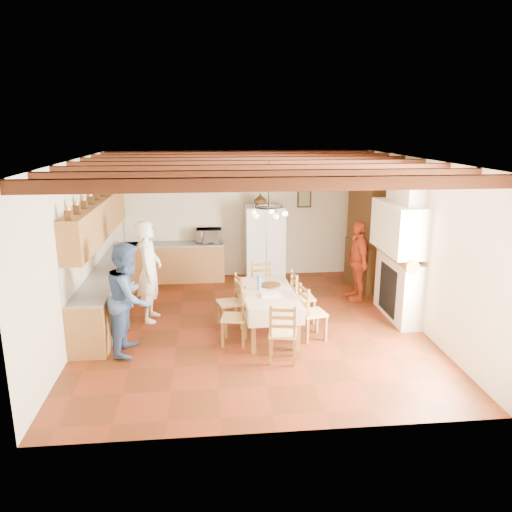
{
  "coord_description": "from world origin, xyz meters",
  "views": [
    {
      "loc": [
        -0.77,
        -8.44,
        3.59
      ],
      "look_at": [
        0.1,
        0.3,
        1.25
      ],
      "focal_mm": 35.0,
      "sensor_mm": 36.0,
      "label": 1
    }
  ],
  "objects_px": {
    "hutch": "(368,236)",
    "chair_end_far": "(262,288)",
    "chair_right_near": "(313,312)",
    "person_man": "(149,271)",
    "person_woman_red": "(358,261)",
    "microwave": "(209,236)",
    "chair_end_near": "(283,332)",
    "chair_left_far": "(229,302)",
    "dining_table": "(268,296)",
    "person_woman_blue": "(129,298)",
    "chair_left_near": "(234,316)",
    "chair_right_far": "(303,296)",
    "refrigerator": "(265,244)"
  },
  "relations": [
    {
      "from": "hutch",
      "to": "chair_end_far",
      "type": "relative_size",
      "value": 2.45
    },
    {
      "from": "refrigerator",
      "to": "hutch",
      "type": "relative_size",
      "value": 0.75
    },
    {
      "from": "hutch",
      "to": "chair_left_near",
      "type": "height_order",
      "value": "hutch"
    },
    {
      "from": "chair_right_far",
      "to": "person_woman_red",
      "type": "distance_m",
      "value": 1.75
    },
    {
      "from": "person_woman_blue",
      "to": "microwave",
      "type": "xyz_separation_m",
      "value": [
        1.3,
        3.74,
        0.16
      ]
    },
    {
      "from": "chair_left_far",
      "to": "person_man",
      "type": "xyz_separation_m",
      "value": [
        -1.46,
        0.49,
        0.47
      ]
    },
    {
      "from": "chair_left_near",
      "to": "chair_end_near",
      "type": "distance_m",
      "value": 1.01
    },
    {
      "from": "person_woman_red",
      "to": "microwave",
      "type": "bearing_deg",
      "value": -118.35
    },
    {
      "from": "chair_left_far",
      "to": "chair_right_far",
      "type": "distance_m",
      "value": 1.38
    },
    {
      "from": "refrigerator",
      "to": "hutch",
      "type": "bearing_deg",
      "value": -18.12
    },
    {
      "from": "microwave",
      "to": "chair_right_near",
      "type": "bearing_deg",
      "value": -60.54
    },
    {
      "from": "hutch",
      "to": "person_woman_red",
      "type": "relative_size",
      "value": 1.4
    },
    {
      "from": "chair_right_far",
      "to": "person_woman_blue",
      "type": "xyz_separation_m",
      "value": [
        -3.0,
        -0.98,
        0.42
      ]
    },
    {
      "from": "chair_right_far",
      "to": "refrigerator",
      "type": "bearing_deg",
      "value": 4.41
    },
    {
      "from": "chair_left_near",
      "to": "microwave",
      "type": "xyz_separation_m",
      "value": [
        -0.37,
        3.63,
        0.58
      ]
    },
    {
      "from": "person_woman_blue",
      "to": "person_man",
      "type": "bearing_deg",
      "value": -1.91
    },
    {
      "from": "chair_right_far",
      "to": "chair_end_far",
      "type": "height_order",
      "value": "same"
    },
    {
      "from": "chair_right_far",
      "to": "chair_left_near",
      "type": "bearing_deg",
      "value": 118.36
    },
    {
      "from": "hutch",
      "to": "dining_table",
      "type": "distance_m",
      "value": 3.42
    },
    {
      "from": "dining_table",
      "to": "person_woman_red",
      "type": "bearing_deg",
      "value": 36.82
    },
    {
      "from": "dining_table",
      "to": "person_woman_blue",
      "type": "xyz_separation_m",
      "value": [
        -2.29,
        -0.5,
        0.22
      ]
    },
    {
      "from": "person_woman_blue",
      "to": "person_woman_red",
      "type": "height_order",
      "value": "person_woman_blue"
    },
    {
      "from": "chair_left_far",
      "to": "person_man",
      "type": "distance_m",
      "value": 1.61
    },
    {
      "from": "hutch",
      "to": "chair_left_near",
      "type": "xyz_separation_m",
      "value": [
        -3.11,
        -2.68,
        -0.7
      ]
    },
    {
      "from": "chair_right_near",
      "to": "chair_left_near",
      "type": "bearing_deg",
      "value": 81.35
    },
    {
      "from": "chair_left_near",
      "to": "chair_left_far",
      "type": "height_order",
      "value": "same"
    },
    {
      "from": "chair_end_near",
      "to": "microwave",
      "type": "xyz_separation_m",
      "value": [
        -1.08,
        4.34,
        0.58
      ]
    },
    {
      "from": "person_woman_red",
      "to": "chair_end_far",
      "type": "bearing_deg",
      "value": -75.92
    },
    {
      "from": "chair_right_near",
      "to": "chair_end_near",
      "type": "bearing_deg",
      "value": 129.1
    },
    {
      "from": "chair_right_near",
      "to": "chair_right_far",
      "type": "height_order",
      "value": "same"
    },
    {
      "from": "hutch",
      "to": "chair_right_near",
      "type": "distance_m",
      "value": 3.22
    },
    {
      "from": "hutch",
      "to": "person_man",
      "type": "height_order",
      "value": "hutch"
    },
    {
      "from": "chair_end_far",
      "to": "chair_end_near",
      "type": "bearing_deg",
      "value": -89.3
    },
    {
      "from": "chair_right_near",
      "to": "person_man",
      "type": "bearing_deg",
      "value": 56.37
    },
    {
      "from": "hutch",
      "to": "microwave",
      "type": "distance_m",
      "value": 3.62
    },
    {
      "from": "chair_left_near",
      "to": "person_woman_blue",
      "type": "xyz_separation_m",
      "value": [
        -1.68,
        -0.11,
        0.42
      ]
    },
    {
      "from": "chair_left_far",
      "to": "chair_left_near",
      "type": "bearing_deg",
      "value": -9.61
    },
    {
      "from": "refrigerator",
      "to": "person_woman_blue",
      "type": "height_order",
      "value": "person_woman_blue"
    },
    {
      "from": "person_woman_red",
      "to": "person_man",
      "type": "bearing_deg",
      "value": -79.41
    },
    {
      "from": "person_woman_red",
      "to": "chair_left_near",
      "type": "bearing_deg",
      "value": -53.36
    },
    {
      "from": "dining_table",
      "to": "chair_right_near",
      "type": "height_order",
      "value": "chair_right_near"
    },
    {
      "from": "chair_end_near",
      "to": "person_man",
      "type": "bearing_deg",
      "value": -29.88
    },
    {
      "from": "chair_right_near",
      "to": "person_man",
      "type": "distance_m",
      "value": 3.1
    },
    {
      "from": "chair_end_near",
      "to": "chair_end_far",
      "type": "height_order",
      "value": "same"
    },
    {
      "from": "person_woman_blue",
      "to": "person_woman_red",
      "type": "relative_size",
      "value": 1.08
    },
    {
      "from": "chair_end_far",
      "to": "person_man",
      "type": "xyz_separation_m",
      "value": [
        -2.13,
        -0.24,
        0.47
      ]
    },
    {
      "from": "chair_left_near",
      "to": "hutch",
      "type": "bearing_deg",
      "value": 141.57
    },
    {
      "from": "dining_table",
      "to": "chair_left_near",
      "type": "bearing_deg",
      "value": -147.95
    },
    {
      "from": "chair_left_near",
      "to": "microwave",
      "type": "height_order",
      "value": "microwave"
    },
    {
      "from": "person_woman_red",
      "to": "microwave",
      "type": "xyz_separation_m",
      "value": [
        -3.05,
        1.7,
        0.22
      ]
    }
  ]
}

